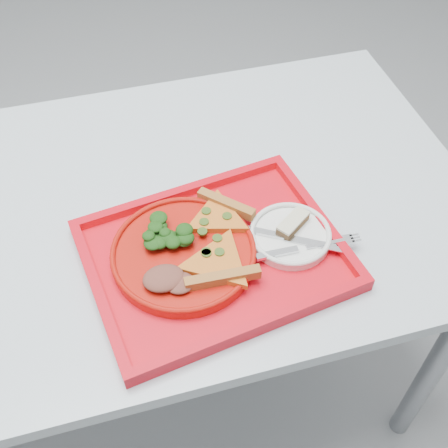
{
  "coord_description": "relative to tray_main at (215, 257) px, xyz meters",
  "views": [
    {
      "loc": [
        0.08,
        -0.77,
        1.57
      ],
      "look_at": [
        0.27,
        -0.11,
        0.78
      ],
      "focal_mm": 45.0,
      "sensor_mm": 36.0,
      "label": 1
    }
  ],
  "objects": [
    {
      "name": "ground",
      "position": [
        -0.23,
        0.17,
        -0.76
      ],
      "size": [
        10.0,
        10.0,
        0.0
      ],
      "primitive_type": "plane",
      "color": "gray",
      "rests_on": "ground"
    },
    {
      "name": "meat_portion",
      "position": [
        -0.1,
        -0.05,
        0.03
      ],
      "size": [
        0.07,
        0.06,
        0.02
      ],
      "primitive_type": "ellipsoid",
      "color": "brown",
      "rests_on": "dinner_plate"
    },
    {
      "name": "fork",
      "position": [
        0.16,
        -0.04,
        0.02
      ],
      "size": [
        0.19,
        0.03,
        0.01
      ],
      "primitive_type": "cube",
      "rotation": [
        0.0,
        0.0,
        -0.03
      ],
      "color": "silver",
      "rests_on": "side_plate"
    },
    {
      "name": "tray_main",
      "position": [
        0.0,
        0.0,
        0.0
      ],
      "size": [
        0.5,
        0.41,
        0.01
      ],
      "primitive_type": "cube",
      "rotation": [
        0.0,
        0.0,
        0.15
      ],
      "color": "red",
      "rests_on": "table"
    },
    {
      "name": "pizza_slice_a",
      "position": [
        -0.0,
        -0.03,
        0.03
      ],
      "size": [
        0.14,
        0.16,
        0.02
      ],
      "primitive_type": null,
      "rotation": [
        0.0,
        0.0,
        1.52
      ],
      "color": "gold",
      "rests_on": "dinner_plate"
    },
    {
      "name": "side_plate",
      "position": [
        0.14,
        0.0,
        0.01
      ],
      "size": [
        0.15,
        0.15,
        0.01
      ],
      "primitive_type": "cylinder",
      "color": "white",
      "rests_on": "tray_main"
    },
    {
      "name": "knife",
      "position": [
        0.14,
        -0.01,
        0.02
      ],
      "size": [
        0.17,
        0.11,
        0.01
      ],
      "primitive_type": "cube",
      "rotation": [
        0.0,
        0.0,
        -0.53
      ],
      "color": "silver",
      "rests_on": "side_plate"
    },
    {
      "name": "table",
      "position": [
        -0.23,
        0.17,
        -0.08
      ],
      "size": [
        1.6,
        0.8,
        0.75
      ],
      "color": "silver",
      "rests_on": "ground"
    },
    {
      "name": "salad_heap",
      "position": [
        -0.07,
        0.05,
        0.04
      ],
      "size": [
        0.08,
        0.07,
        0.04
      ],
      "primitive_type": "ellipsoid",
      "color": "black",
      "rests_on": "dinner_plate"
    },
    {
      "name": "pizza_slice_b",
      "position": [
        0.02,
        0.07,
        0.03
      ],
      "size": [
        0.18,
        0.18,
        0.02
      ],
      "primitive_type": null,
      "rotation": [
        0.0,
        0.0,
        3.92
      ],
      "color": "gold",
      "rests_on": "dinner_plate"
    },
    {
      "name": "dinner_plate",
      "position": [
        -0.06,
        0.01,
        0.02
      ],
      "size": [
        0.26,
        0.26,
        0.02
      ],
      "primitive_type": "cylinder",
      "color": "#AE140B",
      "rests_on": "tray_main"
    },
    {
      "name": "dessert_bar",
      "position": [
        0.15,
        0.02,
        0.03
      ],
      "size": [
        0.07,
        0.06,
        0.02
      ],
      "rotation": [
        0.0,
        0.0,
        0.62
      ],
      "color": "#4C3019",
      "rests_on": "side_plate"
    }
  ]
}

